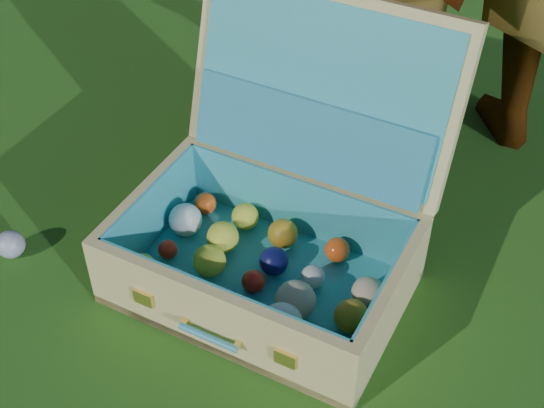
{
  "coord_description": "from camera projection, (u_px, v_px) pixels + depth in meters",
  "views": [
    {
      "loc": [
        0.33,
        -0.97,
        1.26
      ],
      "look_at": [
        -0.0,
        0.18,
        0.18
      ],
      "focal_mm": 50.0,
      "sensor_mm": 36.0,
      "label": 1
    }
  ],
  "objects": [
    {
      "name": "suitcase",
      "position": [
        281.0,
        210.0,
        1.62
      ],
      "size": [
        0.7,
        0.67,
        0.56
      ],
      "rotation": [
        0.0,
        0.0,
        -0.2
      ],
      "color": "#DAC375",
      "rests_on": "ground"
    },
    {
      "name": "ground",
      "position": [
        250.0,
        321.0,
        1.6
      ],
      "size": [
        60.0,
        60.0,
        0.0
      ],
      "primitive_type": "plane",
      "color": "#215114",
      "rests_on": "ground"
    },
    {
      "name": "stray_ball",
      "position": [
        11.0,
        244.0,
        1.73
      ],
      "size": [
        0.07,
        0.07,
        0.07
      ],
      "primitive_type": "sphere",
      "color": "#466BB8",
      "rests_on": "ground"
    }
  ]
}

